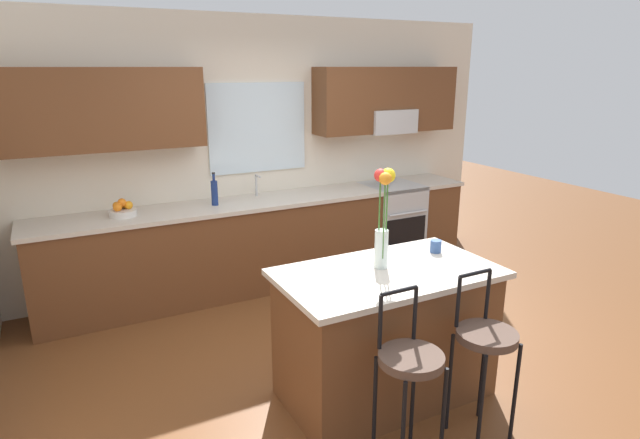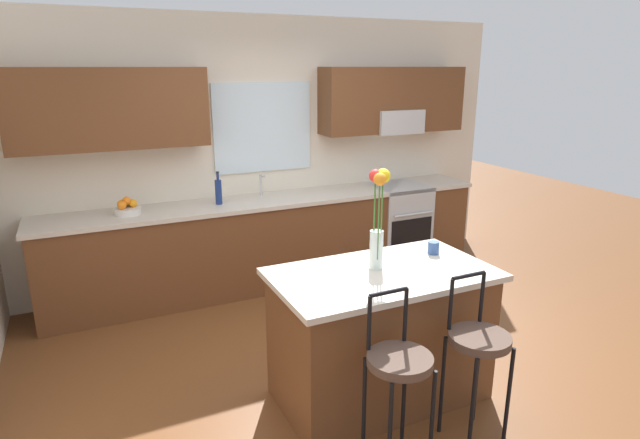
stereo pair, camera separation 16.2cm
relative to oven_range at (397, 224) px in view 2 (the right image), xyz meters
The scene contains 12 objects.
ground_plane 2.28m from the oven_range, 131.39° to the right, with size 14.00×14.00×0.00m, color brown.
back_wall_assembly 1.81m from the oven_range, 167.89° to the left, with size 5.60×0.50×2.70m.
counter_run 1.48m from the oven_range, behind, with size 4.56×0.64×0.92m.
sink_faucet 1.68m from the oven_range, behind, with size 0.02×0.13×0.23m.
oven_range is the anchor object (origin of this frame).
kitchen_island 2.64m from the oven_range, 125.52° to the right, with size 1.45×0.83×0.92m.
bar_stool_near 3.32m from the oven_range, 123.11° to the right, with size 0.36×0.36×1.04m.
bar_stool_middle 3.05m from the oven_range, 114.42° to the right, with size 0.36×0.36×1.04m.
flower_vase 2.72m from the oven_range, 126.55° to the right, with size 0.13×0.14×0.67m.
mug_ceramic 2.31m from the oven_range, 117.10° to the right, with size 0.08×0.08×0.09m, color #33518C.
fruit_bowl_oranges 2.94m from the oven_range, behind, with size 0.24×0.24×0.16m.
bottle_olive_oil 2.13m from the oven_range, behind, with size 0.06×0.06×0.32m.
Camera 2 is at (-1.79, -3.18, 2.21)m, focal length 29.50 mm.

